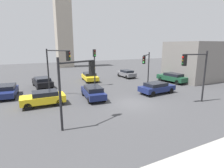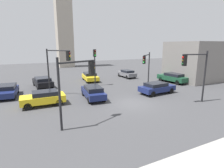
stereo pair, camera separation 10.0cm
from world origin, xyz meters
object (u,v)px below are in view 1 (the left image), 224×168
Objects in this scene: traffic_light_1 at (58,63)px; traffic_light_3 at (146,63)px; car_2 at (90,76)px; car_6 at (126,73)px; car_0 at (93,92)px; traffic_light_2 at (95,61)px; traffic_light_4 at (195,67)px; traffic_light_0 at (77,78)px; car_1 at (42,82)px; car_4 at (157,88)px; car_5 at (43,98)px; car_7 at (7,91)px; car_3 at (173,77)px.

traffic_light_1 is 11.60m from traffic_light_3.
car_2 is 6.84m from car_6.
traffic_light_1 reaches higher than car_0.
traffic_light_4 reaches higher than traffic_light_2.
traffic_light_2 is (5.52, 11.12, 0.13)m from traffic_light_0.
traffic_light_1 is 1.13× the size of car_1.
car_1 is 15.09m from car_4.
traffic_light_2 is 1.26× the size of car_5.
traffic_light_2 is at bearing 100.12° from car_7.
car_2 is 12.18m from car_5.
car_3 is at bearing -112.46° from traffic_light_4.
car_1 is at bearing -115.94° from traffic_light_2.
car_6 is at bearing 27.48° from traffic_light_0.
car_1 is 1.05× the size of car_7.
car_7 is at bearing 123.67° from car_1.
car_3 reaches higher than car_5.
car_6 is at bearing 109.88° from traffic_light_2.
car_0 is at bearing -179.17° from car_5.
traffic_light_0 is 13.93m from traffic_light_3.
car_4 is (5.03, -7.10, -2.80)m from traffic_light_2.
traffic_light_4 is (11.37, -8.10, -0.19)m from traffic_light_1.
car_7 is at bearing 79.17° from car_3.
traffic_light_0 is at bearing 179.35° from car_1.
traffic_light_1 reaches higher than traffic_light_2.
traffic_light_2 is at bearing 115.11° from car_6.
car_1 is 1.16× the size of car_5.
car_7 is (-15.72, 6.21, -0.02)m from car_4.
traffic_light_2 reaches higher than car_5.
car_2 is at bearing 53.76° from car_3.
traffic_light_1 is 1.16× the size of car_0.
car_4 is (7.46, -1.34, -0.03)m from car_0.
car_0 is 14.22m from car_3.
car_0 is at bearing -21.50° from traffic_light_4.
traffic_light_3 is 17.21m from car_7.
traffic_light_1 is 1.04× the size of traffic_light_2.
car_4 is at bearing -65.90° from traffic_light_4.
traffic_light_0 is 19.74m from car_6.
car_1 is at bearing -35.18° from traffic_light_4.
traffic_light_2 is at bearing -68.60° from traffic_light_3.
traffic_light_2 is 1.09× the size of traffic_light_3.
traffic_light_4 is at bearing 140.40° from car_3.
traffic_light_4 is 10.41m from car_0.
traffic_light_0 is at bearing -5.77° from traffic_light_3.
car_5 is 5.87m from car_7.
car_4 is at bearing 29.48° from car_2.
car_0 is at bearing 132.67° from car_6.
traffic_light_3 is 1.03× the size of car_0.
car_2 is at bearing 165.67° from traffic_light_2.
traffic_light_0 reaches higher than car_7.
car_0 is (3.02, -2.55, -2.99)m from traffic_light_1.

